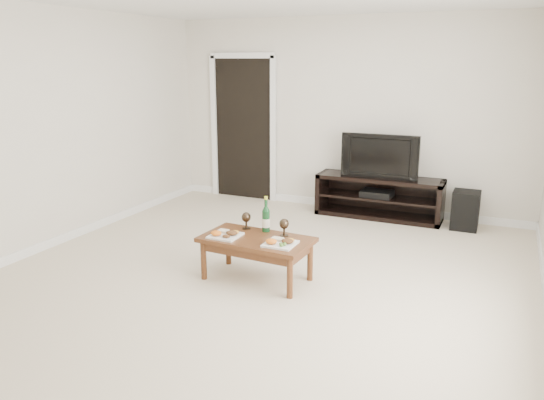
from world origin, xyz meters
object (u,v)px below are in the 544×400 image
Objects in this scene: television at (381,155)px; coffee_table at (257,259)px; subwoofer at (465,210)px; media_console at (379,197)px.

television is 2.67m from coffee_table.
television is 2.08× the size of subwoofer.
media_console is at bearing 77.30° from coffee_table.
media_console is 1.09m from subwoofer.
subwoofer is (1.09, -0.06, -0.04)m from media_console.
television reaches higher than coffee_table.
media_console is 3.43× the size of subwoofer.
coffee_table is at bearing -124.11° from subwoofer.
television reaches higher than subwoofer.
media_console is at bearing 0.00° from television.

